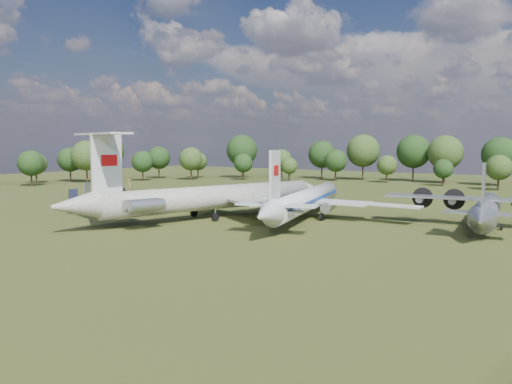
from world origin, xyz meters
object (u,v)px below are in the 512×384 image
Objects in this scene: il62_airliner at (215,202)px; small_prop_west at (99,205)px; tu104_jet at (306,204)px; an12_transport at (486,214)px; person_on_il62 at (129,185)px; small_prop_northwest at (102,198)px.

il62_airliner reaches higher than small_prop_west.
il62_airliner is 1.14× the size of tu104_jet.
tu104_jet is 3.22× the size of small_prop_west.
an12_transport is 2.17× the size of small_prop_west.
tu104_jet reaches higher than small_prop_west.
person_on_il62 is (18.55, -8.99, 5.21)m from small_prop_west.
small_prop_northwest is at bearing -13.00° from person_on_il62.
il62_airliner is 3.32× the size of small_prop_northwest.
an12_transport is 52.83m from person_on_il62.
tu104_jet is at bearing 46.45° from il62_airliner.
tu104_jet is at bearing -13.39° from small_prop_northwest.
small_prop_northwest is (-45.30, -5.24, -1.22)m from tu104_jet.
small_prop_west is 8.74× the size of person_on_il62.
tu104_jet is 1.48× the size of an12_transport.
tu104_jet is 28.56m from person_on_il62.
small_prop_west is 21.26m from person_on_il62.
tu104_jet reaches higher than an12_transport.
small_prop_northwest is at bearing 172.07° from tu104_jet.
tu104_jet is at bearing -172.38° from an12_transport.
small_prop_northwest reaches higher than small_prop_west.
small_prop_west is 12.31m from small_prop_northwest.
small_prop_west is at bearing -149.72° from il62_airliner.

